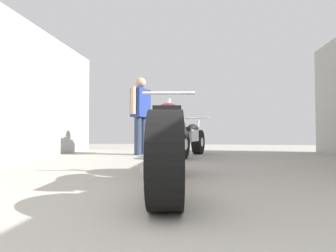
% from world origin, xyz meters
% --- Properties ---
extents(ground_plane, '(15.28, 15.28, 0.00)m').
position_xyz_m(ground_plane, '(0.00, 3.18, 0.00)').
color(ground_plane, '#9E998E').
extents(motorcycle_maroon_cruiser, '(0.63, 2.13, 0.99)m').
position_xyz_m(motorcycle_maroon_cruiser, '(-0.19, 1.84, 0.41)').
color(motorcycle_maroon_cruiser, black).
rests_on(motorcycle_maroon_cruiser, ground_plane).
extents(motorcycle_black_naked, '(0.73, 1.85, 0.87)m').
position_xyz_m(motorcycle_black_naked, '(-0.11, 4.97, 0.36)').
color(motorcycle_black_naked, black).
rests_on(motorcycle_black_naked, ground_plane).
extents(mechanic_in_blue, '(0.41, 0.71, 1.78)m').
position_xyz_m(mechanic_in_blue, '(-1.25, 5.29, 1.01)').
color(mechanic_in_blue, '#2D3851').
rests_on(mechanic_in_blue, ground_plane).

